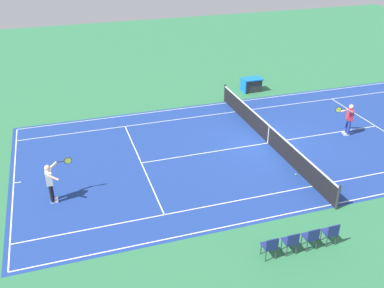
{
  "coord_description": "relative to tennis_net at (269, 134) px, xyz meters",
  "views": [
    {
      "loc": [
        9.59,
        17.35,
        10.12
      ],
      "look_at": [
        4.15,
        0.57,
        0.9
      ],
      "focal_mm": 41.38,
      "sensor_mm": 36.0,
      "label": 1
    }
  ],
  "objects": [
    {
      "name": "spectator_chair_3",
      "position": [
        3.71,
        7.48,
        0.03
      ],
      "size": [
        0.44,
        0.44,
        0.88
      ],
      "color": "#38383D",
      "rests_on": "ground_plane"
    },
    {
      "name": "spectator_chair_1",
      "position": [
        2.19,
        7.48,
        0.03
      ],
      "size": [
        0.44,
        0.44,
        0.88
      ],
      "color": "#38383D",
      "rests_on": "ground_plane"
    },
    {
      "name": "tennis_ball",
      "position": [
        0.21,
        3.11,
        -0.46
      ],
      "size": [
        0.07,
        0.07,
        0.07
      ],
      "primitive_type": "sphere",
      "color": "#CCE01E",
      "rests_on": "ground_plane"
    },
    {
      "name": "court_line_markings",
      "position": [
        0.0,
        0.0,
        -0.49
      ],
      "size": [
        23.85,
        11.05,
        0.01
      ],
      "color": "white",
      "rests_on": "ground_plane"
    },
    {
      "name": "tennis_net",
      "position": [
        0.0,
        0.0,
        0.0
      ],
      "size": [
        0.1,
        11.7,
        1.08
      ],
      "color": "#2D2D33",
      "rests_on": "ground_plane"
    },
    {
      "name": "equipment_cart_tarped",
      "position": [
        -2.25,
        -6.88,
        -0.05
      ],
      "size": [
        1.25,
        0.84,
        0.85
      ],
      "color": "#2D2D33",
      "rests_on": "ground_plane"
    },
    {
      "name": "ground_plane",
      "position": [
        0.0,
        0.0,
        -0.49
      ],
      "size": [
        60.0,
        60.0,
        0.0
      ],
      "primitive_type": "plane",
      "color": "#2D7247"
    },
    {
      "name": "spectator_chair_2",
      "position": [
        2.95,
        7.48,
        0.03
      ],
      "size": [
        0.44,
        0.44,
        0.88
      ],
      "color": "#38383D",
      "rests_on": "ground_plane"
    },
    {
      "name": "spectator_chair_0",
      "position": [
        1.42,
        7.48,
        0.03
      ],
      "size": [
        0.44,
        0.44,
        0.88
      ],
      "color": "#38383D",
      "rests_on": "ground_plane"
    },
    {
      "name": "tennis_player_near",
      "position": [
        10.33,
        1.88,
        0.44
      ],
      "size": [
        1.07,
        0.78,
        1.7
      ],
      "color": "black",
      "rests_on": "ground_plane"
    },
    {
      "name": "tennis_player_far",
      "position": [
        -4.28,
        0.36,
        0.44
      ],
      "size": [
        1.16,
        0.75,
        1.7
      ],
      "color": "navy",
      "rests_on": "ground_plane"
    },
    {
      "name": "court_slab",
      "position": [
        0.0,
        0.0,
        -0.49
      ],
      "size": [
        24.2,
        11.4,
        0.0
      ],
      "primitive_type": "cube",
      "color": "navy",
      "rests_on": "ground_plane"
    }
  ]
}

